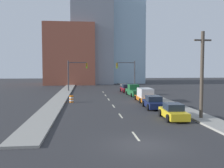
% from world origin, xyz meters
% --- Properties ---
extents(ground_plane, '(200.00, 200.00, 0.00)m').
position_xyz_m(ground_plane, '(0.00, 0.00, 0.00)').
color(ground_plane, '#2D2D30').
extents(sidewalk_left, '(2.36, 88.70, 0.17)m').
position_xyz_m(sidewalk_left, '(-7.41, 44.35, 0.09)').
color(sidewalk_left, gray).
rests_on(sidewalk_left, ground).
extents(sidewalk_right, '(2.36, 88.70, 0.17)m').
position_xyz_m(sidewalk_right, '(7.41, 44.35, 0.09)').
color(sidewalk_right, gray).
rests_on(sidewalk_right, ground).
extents(lane_stripe_at_2m, '(0.16, 2.40, 0.01)m').
position_xyz_m(lane_stripe_at_2m, '(0.00, 2.00, 0.00)').
color(lane_stripe_at_2m, beige).
rests_on(lane_stripe_at_2m, ground).
extents(lane_stripe_at_9m, '(0.16, 2.40, 0.01)m').
position_xyz_m(lane_stripe_at_9m, '(0.00, 9.44, 0.00)').
color(lane_stripe_at_9m, beige).
rests_on(lane_stripe_at_9m, ground).
extents(lane_stripe_at_16m, '(0.16, 2.40, 0.01)m').
position_xyz_m(lane_stripe_at_16m, '(0.00, 15.77, 0.00)').
color(lane_stripe_at_16m, beige).
rests_on(lane_stripe_at_16m, ground).
extents(lane_stripe_at_22m, '(0.16, 2.40, 0.01)m').
position_xyz_m(lane_stripe_at_22m, '(0.00, 22.39, 0.00)').
color(lane_stripe_at_22m, beige).
rests_on(lane_stripe_at_22m, ground).
extents(lane_stripe_at_28m, '(0.16, 2.40, 0.01)m').
position_xyz_m(lane_stripe_at_28m, '(0.00, 28.01, 0.00)').
color(lane_stripe_at_28m, beige).
rests_on(lane_stripe_at_28m, ground).
extents(lane_stripe_at_34m, '(0.16, 2.40, 0.01)m').
position_xyz_m(lane_stripe_at_34m, '(0.00, 33.99, 0.00)').
color(lane_stripe_at_34m, beige).
rests_on(lane_stripe_at_34m, ground).
extents(building_brick_left, '(14.00, 16.00, 17.13)m').
position_xyz_m(building_brick_left, '(-7.80, 61.05, 8.56)').
color(building_brick_left, '#9E513D').
rests_on(building_brick_left, ground).
extents(building_office_center, '(12.00, 20.00, 26.74)m').
position_xyz_m(building_office_center, '(-1.44, 65.05, 13.37)').
color(building_office_center, gray).
rests_on(building_office_center, ground).
extents(building_glass_right, '(13.00, 20.00, 32.02)m').
position_xyz_m(building_glass_right, '(8.15, 69.05, 16.01)').
color(building_glass_right, '#99B7CC').
rests_on(building_glass_right, ground).
extents(traffic_signal_left, '(3.96, 0.35, 6.23)m').
position_xyz_m(traffic_signal_left, '(-5.76, 35.77, 4.01)').
color(traffic_signal_left, '#38383D').
rests_on(traffic_signal_left, ground).
extents(traffic_signal_right, '(3.96, 0.35, 6.23)m').
position_xyz_m(traffic_signal_right, '(5.55, 35.77, 4.01)').
color(traffic_signal_right, '#38383D').
rests_on(traffic_signal_right, ground).
extents(utility_pole_right_near, '(1.60, 0.32, 8.08)m').
position_xyz_m(utility_pole_right_near, '(7.17, 6.98, 4.16)').
color(utility_pole_right_near, '#473D33').
rests_on(utility_pole_right_near, ground).
extents(traffic_barrel, '(0.56, 0.56, 0.95)m').
position_xyz_m(traffic_barrel, '(-5.40, 19.72, 0.47)').
color(traffic_barrel, orange).
rests_on(traffic_barrel, ground).
extents(sedan_yellow, '(2.16, 4.48, 1.46)m').
position_xyz_m(sedan_yellow, '(4.66, 7.39, 0.67)').
color(sedan_yellow, gold).
rests_on(sedan_yellow, ground).
extents(sedan_navy, '(2.28, 4.62, 1.47)m').
position_xyz_m(sedan_navy, '(4.52, 13.62, 0.68)').
color(sedan_navy, '#141E47').
rests_on(sedan_navy, ground).
extents(box_truck_orange, '(2.28, 5.27, 1.89)m').
position_xyz_m(box_truck_orange, '(4.92, 19.53, 0.90)').
color(box_truck_orange, orange).
rests_on(box_truck_orange, ground).
extents(pickup_truck_green, '(2.44, 5.89, 1.90)m').
position_xyz_m(pickup_truck_green, '(4.90, 27.17, 0.77)').
color(pickup_truck_green, '#1E6033').
rests_on(pickup_truck_green, ground).
extents(sedan_maroon, '(2.28, 4.61, 1.53)m').
position_xyz_m(sedan_maroon, '(4.56, 33.08, 0.70)').
color(sedan_maroon, maroon).
rests_on(sedan_maroon, ground).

